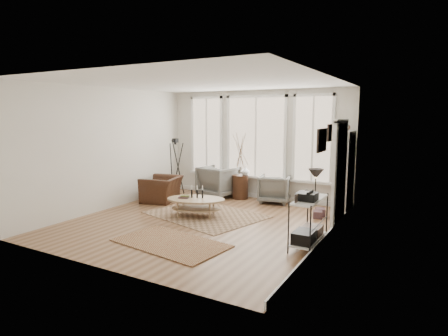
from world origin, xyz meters
The scene contains 17 objects.
room centered at (0.02, 0.03, 1.43)m, with size 5.50×5.54×2.90m.
bay_window centered at (0.00, 2.71, 1.61)m, with size 4.14×0.12×2.24m.
door centered at (2.57, 1.15, 1.12)m, with size 0.09×1.06×2.22m.
bookcase centered at (2.44, 2.23, 0.96)m, with size 0.31×0.85×2.06m.
low_shelf centered at (2.38, -0.30, 0.51)m, with size 0.38×1.08×1.30m.
wall_art centered at (2.58, -0.27, 1.88)m, with size 0.04×0.88×0.44m.
rug_main centered at (-0.24, 0.53, 0.01)m, with size 2.45×1.83×0.01m, color brown.
rug_runner centered at (0.23, -1.39, 0.01)m, with size 2.01×1.11×0.01m, color brown.
coffee_table centered at (-0.37, 0.32, 0.32)m, with size 1.49×1.20×0.60m.
armchair_left centered at (-0.95, 2.36, 0.43)m, with size 0.91×0.94×0.86m, color slate.
armchair_right centered at (0.67, 2.45, 0.36)m, with size 0.77×0.79×0.72m, color slate.
side_table centered at (-0.31, 2.41, 0.87)m, with size 0.43×0.43×1.80m.
vase centered at (-0.18, 2.45, 0.76)m, with size 0.23×0.23×0.24m, color silver.
accent_chair centered at (-1.96, 1.13, 0.32)m, with size 0.87×1.00×0.65m, color #3A1F13.
tripod_camera centered at (-2.19, 2.05, 0.73)m, with size 0.56×0.56×1.59m.
book_stack_near centered at (2.05, 1.74, 0.08)m, with size 0.20×0.26×0.16m, color brown.
book_stack_far centered at (2.05, 1.53, 0.08)m, with size 0.20×0.25×0.16m, color brown.
Camera 1 is at (4.15, -6.48, 2.27)m, focal length 30.00 mm.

